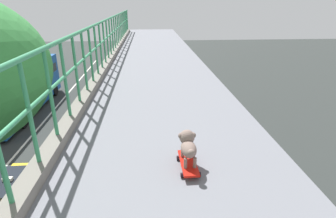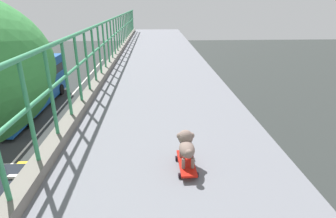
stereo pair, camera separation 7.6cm
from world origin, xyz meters
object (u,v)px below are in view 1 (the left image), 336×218
city_bus (20,87)px  toy_skateboard (188,163)px  car_yellow_cab_fifth (14,195)px  small_dog (188,144)px

city_bus → toy_skateboard: toy_skateboard is taller
city_bus → toy_skateboard: bearing=-60.4°
car_yellow_cab_fifth → toy_skateboard: size_ratio=7.91×
toy_skateboard → small_dog: size_ratio=1.20×
car_yellow_cab_fifth → small_dog: bearing=-48.6°
car_yellow_cab_fifth → city_bus: bearing=110.6°
car_yellow_cab_fifth → small_dog: 10.63m
city_bus → small_dog: bearing=-60.4°
car_yellow_cab_fifth → small_dog: size_ratio=9.49×
toy_skateboard → small_dog: bearing=91.1°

